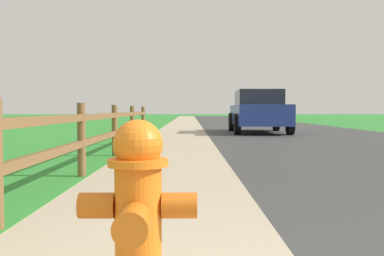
# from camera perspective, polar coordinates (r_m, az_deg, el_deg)

# --- Properties ---
(ground_plane) EXTENTS (120.00, 120.00, 0.00)m
(ground_plane) POSITION_cam_1_polar(r_m,az_deg,el_deg) (26.25, 1.07, 0.40)
(ground_plane) COLOR #308731
(road_asphalt) EXTENTS (7.00, 66.00, 0.01)m
(road_asphalt) POSITION_cam_1_polar(r_m,az_deg,el_deg) (28.54, 8.02, 0.54)
(road_asphalt) COLOR #3C3C3C
(road_asphalt) RESTS_ON ground
(curb_concrete) EXTENTS (6.00, 66.00, 0.01)m
(curb_concrete) POSITION_cam_1_polar(r_m,az_deg,el_deg) (28.34, -5.10, 0.54)
(curb_concrete) COLOR tan
(curb_concrete) RESTS_ON ground
(grass_verge) EXTENTS (5.00, 66.00, 0.00)m
(grass_verge) POSITION_cam_1_polar(r_m,az_deg,el_deg) (28.50, -8.11, 0.54)
(grass_verge) COLOR #308731
(grass_verge) RESTS_ON ground
(fire_hydrant) EXTENTS (0.55, 0.46, 0.85)m
(fire_hydrant) POSITION_cam_1_polar(r_m,az_deg,el_deg) (2.12, -6.89, -10.27)
(fire_hydrant) COLOR orange
(fire_hydrant) RESTS_ON ground
(rail_fence) EXTENTS (0.11, 13.37, 0.99)m
(rail_fence) POSITION_cam_1_polar(r_m,az_deg,el_deg) (7.44, -11.48, -0.14)
(rail_fence) COLOR brown
(rail_fence) RESTS_ON ground
(parked_suv_blue) EXTENTS (2.20, 4.84, 1.65)m
(parked_suv_blue) POSITION_cam_1_polar(r_m,az_deg,el_deg) (17.66, 8.43, 2.15)
(parked_suv_blue) COLOR navy
(parked_suv_blue) RESTS_ON ground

